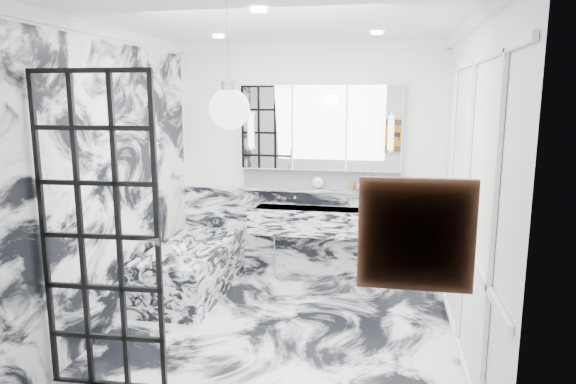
% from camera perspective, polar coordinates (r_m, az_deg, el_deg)
% --- Properties ---
extents(floor, '(3.60, 3.60, 0.00)m').
position_cam_1_polar(floor, '(4.91, -1.16, -15.74)').
color(floor, silver).
rests_on(floor, ground).
extents(ceiling, '(3.60, 3.60, 0.00)m').
position_cam_1_polar(ceiling, '(4.45, -1.29, 18.60)').
color(ceiling, white).
rests_on(ceiling, wall_back).
extents(wall_back, '(3.60, 0.00, 3.60)m').
position_cam_1_polar(wall_back, '(6.23, 2.25, 3.36)').
color(wall_back, white).
rests_on(wall_back, floor).
extents(wall_front, '(3.60, 0.00, 3.60)m').
position_cam_1_polar(wall_front, '(2.78, -9.04, -5.74)').
color(wall_front, white).
rests_on(wall_front, floor).
extents(wall_left, '(0.00, 3.60, 3.60)m').
position_cam_1_polar(wall_left, '(5.05, -19.26, 1.11)').
color(wall_left, white).
rests_on(wall_left, floor).
extents(wall_right, '(0.00, 3.60, 3.60)m').
position_cam_1_polar(wall_right, '(4.43, 19.46, -0.15)').
color(wall_right, white).
rests_on(wall_right, floor).
extents(marble_clad_back, '(3.18, 0.05, 1.05)m').
position_cam_1_polar(marble_clad_back, '(6.37, 2.16, -4.50)').
color(marble_clad_back, silver).
rests_on(marble_clad_back, floor).
extents(marble_clad_left, '(0.02, 3.56, 2.68)m').
position_cam_1_polar(marble_clad_left, '(5.06, -19.07, 0.44)').
color(marble_clad_left, silver).
rests_on(marble_clad_left, floor).
extents(panel_molding, '(0.03, 3.40, 2.30)m').
position_cam_1_polar(panel_molding, '(4.45, 19.13, -1.41)').
color(panel_molding, white).
rests_on(panel_molding, floor).
extents(soap_bottle_a, '(0.09, 0.09, 0.19)m').
position_cam_1_polar(soap_bottle_a, '(6.10, 8.90, 1.04)').
color(soap_bottle_a, '#8C5919').
rests_on(soap_bottle_a, ledge).
extents(soap_bottle_b, '(0.09, 0.09, 0.18)m').
position_cam_1_polar(soap_bottle_b, '(6.10, 8.81, 1.02)').
color(soap_bottle_b, '#4C4C51').
rests_on(soap_bottle_b, ledge).
extents(soap_bottle_c, '(0.13, 0.13, 0.14)m').
position_cam_1_polar(soap_bottle_c, '(6.11, 8.26, 0.85)').
color(soap_bottle_c, silver).
rests_on(soap_bottle_c, ledge).
extents(face_pot, '(0.14, 0.14, 0.14)m').
position_cam_1_polar(face_pot, '(6.15, 3.33, 1.06)').
color(face_pot, white).
rests_on(face_pot, ledge).
extents(amber_bottle, '(0.04, 0.04, 0.10)m').
position_cam_1_polar(amber_bottle, '(6.12, 7.12, 0.70)').
color(amber_bottle, '#8C5919').
rests_on(amber_bottle, ledge).
extents(flower_vase, '(0.08, 0.08, 0.12)m').
position_cam_1_polar(flower_vase, '(5.06, -11.98, -7.73)').
color(flower_vase, silver).
rests_on(flower_vase, bathtub).
extents(crittall_door, '(0.88, 0.09, 2.35)m').
position_cam_1_polar(crittall_door, '(3.99, -20.17, -4.64)').
color(crittall_door, black).
rests_on(crittall_door, floor).
extents(artwork, '(0.47, 0.05, 0.47)m').
position_cam_1_polar(artwork, '(2.64, 14.02, -4.62)').
color(artwork, gold).
rests_on(artwork, wall_front).
extents(pendant_light, '(0.25, 0.25, 0.25)m').
position_cam_1_polar(pendant_light, '(3.20, -6.53, 9.12)').
color(pendant_light, white).
rests_on(pendant_light, ceiling).
extents(trough_sink, '(1.60, 0.45, 0.30)m').
position_cam_1_polar(trough_sink, '(6.09, 3.26, -3.23)').
color(trough_sink, silver).
rests_on(trough_sink, wall_back).
extents(ledge, '(1.90, 0.14, 0.04)m').
position_cam_1_polar(ledge, '(6.18, 3.49, 0.20)').
color(ledge, silver).
rests_on(ledge, wall_back).
extents(subway_tile, '(1.90, 0.03, 0.23)m').
position_cam_1_polar(subway_tile, '(6.22, 3.58, 1.52)').
color(subway_tile, white).
rests_on(subway_tile, wall_back).
extents(mirror_cabinet, '(1.90, 0.16, 1.00)m').
position_cam_1_polar(mirror_cabinet, '(6.09, 3.58, 7.16)').
color(mirror_cabinet, white).
rests_on(mirror_cabinet, wall_back).
extents(sconce_left, '(0.07, 0.07, 0.40)m').
position_cam_1_polar(sconce_left, '(6.16, -4.18, 6.82)').
color(sconce_left, white).
rests_on(sconce_left, mirror_cabinet).
extents(sconce_right, '(0.07, 0.07, 0.40)m').
position_cam_1_polar(sconce_right, '(5.95, 11.36, 6.51)').
color(sconce_right, white).
rests_on(sconce_right, mirror_cabinet).
extents(bathtub, '(0.75, 1.65, 0.55)m').
position_cam_1_polar(bathtub, '(5.92, -10.62, -8.37)').
color(bathtub, silver).
rests_on(bathtub, floor).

